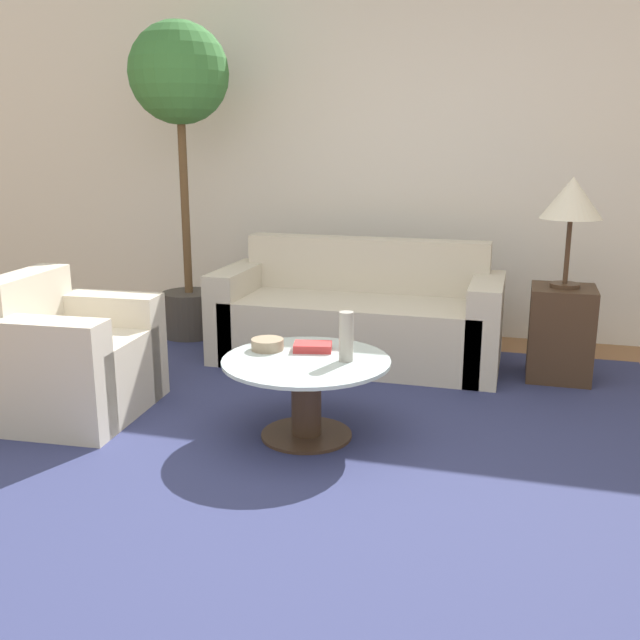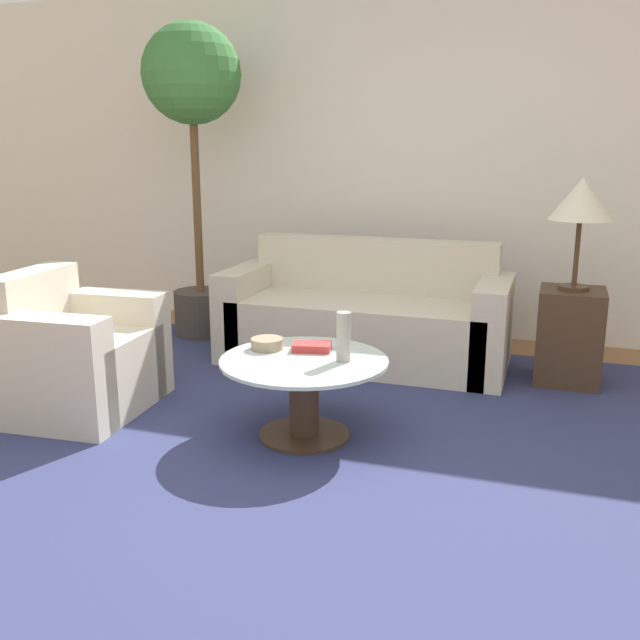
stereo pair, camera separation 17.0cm
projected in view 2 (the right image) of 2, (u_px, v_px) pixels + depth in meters
ground_plane at (253, 508)px, 2.91m from camera, size 14.00×14.00×0.00m
wall_back at (411, 162)px, 5.35m from camera, size 10.00×0.06×2.60m
rug at (304, 436)px, 3.61m from camera, size 3.60×3.60×0.01m
sofa_main at (366, 320)px, 4.82m from camera, size 1.89×0.77×0.80m
armchair at (72, 360)px, 3.93m from camera, size 0.76×0.87×0.77m
coffee_table at (304, 387)px, 3.55m from camera, size 0.84×0.84×0.41m
side_table at (569, 336)px, 4.36m from camera, size 0.38×0.38×0.59m
table_lamp at (581, 201)px, 4.16m from camera, size 0.37×0.37×0.67m
potted_plant at (193, 110)px, 5.11m from camera, size 0.71×0.71×2.27m
vase at (344, 337)px, 3.44m from camera, size 0.07×0.07×0.25m
bowl at (267, 344)px, 3.67m from camera, size 0.17×0.17×0.06m
book_stack at (312, 347)px, 3.65m from camera, size 0.21×0.16×0.04m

